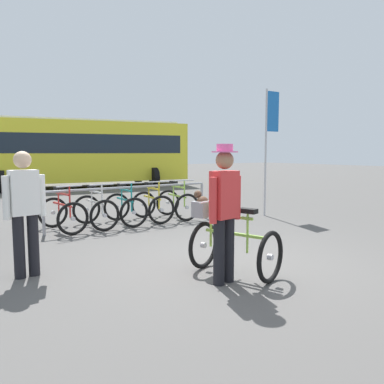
{
  "coord_description": "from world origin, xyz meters",
  "views": [
    {
      "loc": [
        -3.44,
        -4.35,
        1.63
      ],
      "look_at": [
        -0.11,
        0.68,
        1.0
      ],
      "focal_mm": 35.98,
      "sensor_mm": 36.0,
      "label": 1
    }
  ],
  "objects_px": {
    "racked_bike_yellow": "(152,206)",
    "person_with_featured_bike": "(224,208)",
    "racked_bike_teal": "(125,208)",
    "racked_bike_lime": "(177,203)",
    "featured_bicycle": "(227,238)",
    "pedestrian_with_backpack": "(24,206)",
    "bus_distant": "(78,150)",
    "banner_flag": "(270,128)",
    "racked_bike_white": "(95,211)",
    "racked_bike_red": "(62,214)"
  },
  "relations": [
    {
      "from": "racked_bike_yellow",
      "to": "person_with_featured_bike",
      "type": "bearing_deg",
      "value": -106.39
    },
    {
      "from": "racked_bike_teal",
      "to": "racked_bike_lime",
      "type": "bearing_deg",
      "value": 1.44
    },
    {
      "from": "featured_bicycle",
      "to": "pedestrian_with_backpack",
      "type": "relative_size",
      "value": 0.77
    },
    {
      "from": "bus_distant",
      "to": "banner_flag",
      "type": "distance_m",
      "value": 10.81
    },
    {
      "from": "pedestrian_with_backpack",
      "to": "banner_flag",
      "type": "height_order",
      "value": "banner_flag"
    },
    {
      "from": "racked_bike_white",
      "to": "racked_bike_lime",
      "type": "xyz_separation_m",
      "value": [
        2.1,
        0.05,
        -0.0
      ]
    },
    {
      "from": "racked_bike_teal",
      "to": "bus_distant",
      "type": "distance_m",
      "value": 10.07
    },
    {
      "from": "racked_bike_red",
      "to": "racked_bike_lime",
      "type": "distance_m",
      "value": 2.8
    },
    {
      "from": "person_with_featured_bike",
      "to": "banner_flag",
      "type": "relative_size",
      "value": 0.54
    },
    {
      "from": "racked_bike_white",
      "to": "featured_bicycle",
      "type": "xyz_separation_m",
      "value": [
        0.39,
        -4.06,
        0.12
      ]
    },
    {
      "from": "racked_bike_yellow",
      "to": "pedestrian_with_backpack",
      "type": "distance_m",
      "value": 4.31
    },
    {
      "from": "racked_bike_yellow",
      "to": "pedestrian_with_backpack",
      "type": "height_order",
      "value": "pedestrian_with_backpack"
    },
    {
      "from": "bus_distant",
      "to": "banner_flag",
      "type": "bearing_deg",
      "value": -81.43
    },
    {
      "from": "racked_bike_white",
      "to": "pedestrian_with_backpack",
      "type": "relative_size",
      "value": 0.68
    },
    {
      "from": "featured_bicycle",
      "to": "banner_flag",
      "type": "xyz_separation_m",
      "value": [
        3.91,
        3.18,
        1.74
      ]
    },
    {
      "from": "racked_bike_teal",
      "to": "person_with_featured_bike",
      "type": "height_order",
      "value": "person_with_featured_bike"
    },
    {
      "from": "racked_bike_white",
      "to": "pedestrian_with_backpack",
      "type": "height_order",
      "value": "pedestrian_with_backpack"
    },
    {
      "from": "bus_distant",
      "to": "racked_bike_yellow",
      "type": "bearing_deg",
      "value": -97.52
    },
    {
      "from": "person_with_featured_bike",
      "to": "bus_distant",
      "type": "distance_m",
      "value": 14.39
    },
    {
      "from": "racked_bike_lime",
      "to": "racked_bike_red",
      "type": "bearing_deg",
      "value": -178.56
    },
    {
      "from": "racked_bike_red",
      "to": "pedestrian_with_backpack",
      "type": "height_order",
      "value": "pedestrian_with_backpack"
    },
    {
      "from": "racked_bike_teal",
      "to": "person_with_featured_bike",
      "type": "bearing_deg",
      "value": -97.67
    },
    {
      "from": "racked_bike_teal",
      "to": "pedestrian_with_backpack",
      "type": "relative_size",
      "value": 0.68
    },
    {
      "from": "racked_bike_red",
      "to": "featured_bicycle",
      "type": "bearing_deg",
      "value": -74.96
    },
    {
      "from": "racked_bike_red",
      "to": "racked_bike_yellow",
      "type": "distance_m",
      "value": 2.1
    },
    {
      "from": "racked_bike_white",
      "to": "racked_bike_yellow",
      "type": "xyz_separation_m",
      "value": [
        1.4,
        0.04,
        0.0
      ]
    },
    {
      "from": "racked_bike_teal",
      "to": "bus_distant",
      "type": "relative_size",
      "value": 0.11
    },
    {
      "from": "racked_bike_red",
      "to": "bus_distant",
      "type": "relative_size",
      "value": 0.11
    },
    {
      "from": "racked_bike_lime",
      "to": "pedestrian_with_backpack",
      "type": "bearing_deg",
      "value": -145.33
    },
    {
      "from": "racked_bike_red",
      "to": "pedestrian_with_backpack",
      "type": "relative_size",
      "value": 0.71
    },
    {
      "from": "racked_bike_lime",
      "to": "featured_bicycle",
      "type": "distance_m",
      "value": 4.46
    },
    {
      "from": "racked_bike_teal",
      "to": "racked_bike_yellow",
      "type": "bearing_deg",
      "value": 1.44
    },
    {
      "from": "racked_bike_red",
      "to": "racked_bike_yellow",
      "type": "height_order",
      "value": "same"
    },
    {
      "from": "featured_bicycle",
      "to": "pedestrian_with_backpack",
      "type": "xyz_separation_m",
      "value": [
        -2.27,
        1.36,
        0.45
      ]
    },
    {
      "from": "racked_bike_red",
      "to": "racked_bike_lime",
      "type": "xyz_separation_m",
      "value": [
        2.8,
        0.07,
        0.0
      ]
    },
    {
      "from": "racked_bike_lime",
      "to": "pedestrian_with_backpack",
      "type": "relative_size",
      "value": 0.7
    },
    {
      "from": "racked_bike_white",
      "to": "racked_bike_lime",
      "type": "bearing_deg",
      "value": 1.44
    },
    {
      "from": "racked_bike_yellow",
      "to": "banner_flag",
      "type": "bearing_deg",
      "value": -17.55
    },
    {
      "from": "person_with_featured_bike",
      "to": "racked_bike_lime",
      "type": "bearing_deg",
      "value": 65.67
    },
    {
      "from": "featured_bicycle",
      "to": "racked_bike_white",
      "type": "bearing_deg",
      "value": 95.43
    },
    {
      "from": "racked_bike_teal",
      "to": "featured_bicycle",
      "type": "relative_size",
      "value": 0.89
    },
    {
      "from": "bus_distant",
      "to": "racked_bike_red",
      "type": "bearing_deg",
      "value": -109.04
    },
    {
      "from": "racked_bike_teal",
      "to": "featured_bicycle",
      "type": "bearing_deg",
      "value": -94.4
    },
    {
      "from": "racked_bike_yellow",
      "to": "pedestrian_with_backpack",
      "type": "bearing_deg",
      "value": -140.18
    },
    {
      "from": "bus_distant",
      "to": "banner_flag",
      "type": "xyz_separation_m",
      "value": [
        1.61,
        -10.68,
        0.49
      ]
    },
    {
      "from": "featured_bicycle",
      "to": "person_with_featured_bike",
      "type": "bearing_deg",
      "value": -134.17
    },
    {
      "from": "racked_bike_teal",
      "to": "featured_bicycle",
      "type": "height_order",
      "value": "featured_bicycle"
    },
    {
      "from": "featured_bicycle",
      "to": "racked_bike_red",
      "type": "bearing_deg",
      "value": 105.04
    },
    {
      "from": "racked_bike_red",
      "to": "banner_flag",
      "type": "bearing_deg",
      "value": -9.81
    },
    {
      "from": "racked_bike_lime",
      "to": "bus_distant",
      "type": "relative_size",
      "value": 0.11
    }
  ]
}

